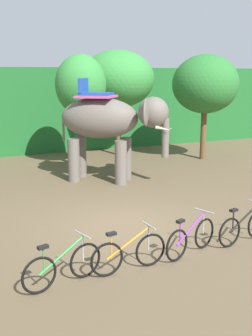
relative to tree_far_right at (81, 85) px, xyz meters
name	(u,v)px	position (x,y,z in m)	size (l,w,h in m)	color
ground_plane	(125,225)	(-1.17, -7.22, -3.47)	(80.00, 80.00, 0.00)	brown
foliage_hedge	(23,107)	(-1.17, 6.80, -1.34)	(36.00, 6.00, 4.26)	#1E6028
tree_far_right	(81,85)	(0.00, 0.00, 0.00)	(2.11, 2.11, 4.74)	brown
tree_right	(118,79)	(2.52, 2.06, 0.23)	(3.51, 3.51, 5.07)	brown
tree_left	(205,84)	(5.79, -0.51, 0.00)	(3.03, 3.03, 4.82)	brown
elephant	(108,122)	(0.18, -2.62, -1.27)	(3.91, 3.43, 3.78)	#665E56
bike_green	(63,266)	(-3.56, -9.75, -3.08)	(1.66, 0.62, 0.92)	black
bike_orange	(129,253)	(-2.18, -9.72, -3.08)	(1.71, 0.52, 0.92)	black
bike_purple	(191,238)	(-0.59, -9.53, -3.08)	(1.62, 0.73, 0.92)	black
bike_black	(244,227)	(0.92, -9.46, -3.08)	(1.69, 0.54, 0.92)	black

